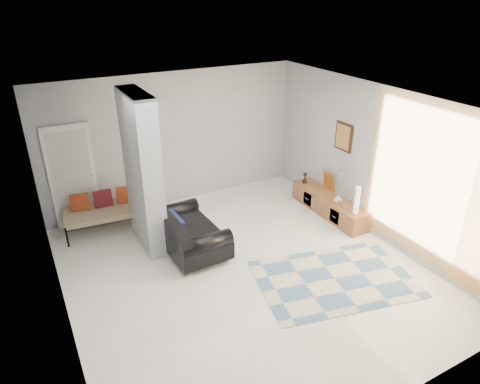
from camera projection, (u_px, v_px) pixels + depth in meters
floor at (244, 271)px, 7.15m from camera, size 6.00×6.00×0.00m
ceiling at (244, 106)px, 5.93m from camera, size 6.00×6.00×0.00m
wall_back at (174, 140)px, 8.91m from camera, size 6.00×0.00×6.00m
wall_front at (393, 316)px, 4.17m from camera, size 6.00×0.00×6.00m
wall_left at (52, 242)px, 5.36m from camera, size 0.00×6.00×6.00m
wall_right at (377, 164)px, 7.72m from camera, size 0.00×6.00×6.00m
partition_column at (143, 173)px, 7.33m from camera, size 0.35×1.20×2.80m
hallway_door at (72, 177)px, 8.14m from camera, size 0.85×0.06×2.04m
curtain at (427, 186)px, 6.76m from camera, size 0.00×2.55×2.55m
wall_art at (344, 137)px, 8.31m from camera, size 0.04×0.45×0.55m
media_console at (329, 205)px, 8.86m from camera, size 0.45×1.98×0.80m
loveseat at (186, 233)px, 7.57m from camera, size 1.00×1.64×0.76m
daybed at (112, 209)px, 8.27m from camera, size 1.91×0.96×0.77m
area_rug at (334, 279)px, 6.95m from camera, size 2.78×2.16×0.01m
cylinder_lamp at (357, 200)px, 8.03m from camera, size 0.10×0.10×0.54m
bronze_figurine at (305, 178)px, 9.33m from camera, size 0.14×0.14×0.24m
vase at (338, 199)px, 8.48m from camera, size 0.18×0.18×0.18m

